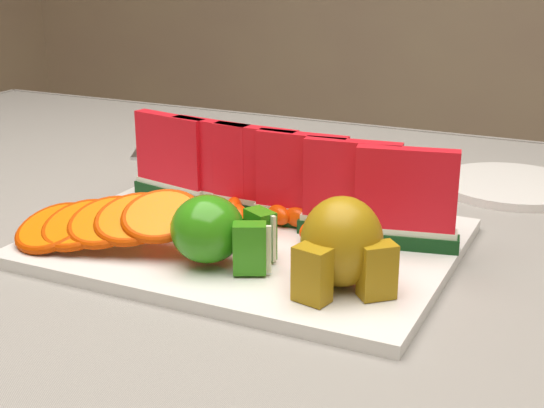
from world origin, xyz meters
TOP-DOWN VIEW (x-y plane):
  - table at (0.00, 0.00)m, footprint 1.40×0.90m
  - tablecloth at (0.00, 0.00)m, footprint 1.53×1.03m
  - platter at (0.09, -0.06)m, footprint 0.40×0.30m
  - apple_cluster at (0.10, -0.14)m, footprint 0.10×0.08m
  - pear_cluster at (0.22, -0.14)m, footprint 0.09×0.09m
  - side_plate at (0.30, 0.25)m, footprint 0.24×0.24m
  - fork at (-0.24, 0.25)m, footprint 0.09×0.19m
  - watermelon_row at (0.10, -0.01)m, footprint 0.39×0.07m
  - orange_fan_front at (-0.02, -0.14)m, footprint 0.20×0.12m
  - orange_fan_back at (0.06, 0.06)m, footprint 0.24×0.11m
  - tangerine_segments at (0.09, -0.04)m, footprint 0.16×0.07m

SIDE VIEW (x-z plane):
  - table at x=0.00m, z-range 0.28..1.03m
  - tablecloth at x=0.00m, z-range 0.62..0.82m
  - fork at x=-0.24m, z-range 0.76..0.76m
  - side_plate at x=0.30m, z-range 0.76..0.77m
  - platter at x=0.09m, z-range 0.76..0.77m
  - tangerine_segments at x=0.09m, z-range 0.77..0.79m
  - orange_fan_back at x=0.06m, z-range 0.77..0.81m
  - orange_fan_front at x=-0.02m, z-range 0.77..0.82m
  - apple_cluster at x=0.10m, z-range 0.77..0.83m
  - pear_cluster at x=0.22m, z-range 0.77..0.85m
  - watermelon_row at x=0.10m, z-range 0.77..0.87m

